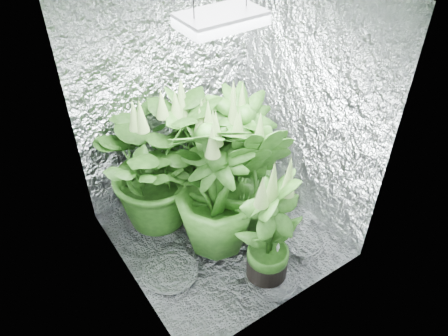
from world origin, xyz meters
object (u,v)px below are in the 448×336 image
plant_b (190,151)px  plant_d (216,187)px  grow_lamp (221,20)px  plant_g (250,179)px  plant_a (155,164)px  plant_f (270,231)px  circulation_fan (254,173)px  plant_c (203,148)px  plant_h (236,157)px  plant_e (207,170)px

plant_b → plant_d: plant_d is taller
grow_lamp → plant_b: (0.03, 0.52, -1.28)m
plant_b → plant_g: bearing=-73.5°
plant_a → plant_f: plant_a is taller
plant_f → plant_a: bearing=109.7°
plant_a → circulation_fan: bearing=-7.2°
plant_d → plant_f: bearing=-76.7°
plant_a → plant_d: 0.58m
plant_c → plant_h: bearing=-81.2°
grow_lamp → plant_a: grow_lamp is taller
grow_lamp → plant_g: size_ratio=0.41×
plant_a → plant_b: size_ratio=1.07×
plant_d → plant_f: (0.12, -0.50, -0.10)m
plant_e → plant_g: 0.37m
plant_a → plant_e: size_ratio=1.10×
plant_a → plant_d: (0.25, -0.52, 0.01)m
plant_e → plant_g: bearing=-58.4°
plant_a → plant_h: size_ratio=1.06×
plant_f → circulation_fan: plant_f is taller
plant_e → circulation_fan: (0.59, 0.13, -0.40)m
plant_c → plant_f: 1.19m
plant_f → circulation_fan: (0.57, 0.90, -0.35)m
grow_lamp → plant_g: 1.28m
plant_f → plant_d: bearing=103.3°
plant_a → plant_g: (0.53, -0.56, -0.02)m
plant_h → plant_g: bearing=-105.6°
plant_a → plant_h: bearing=-23.6°
plant_a → plant_g: bearing=-46.5°
grow_lamp → plant_b: grow_lamp is taller
circulation_fan → plant_f: bearing=-147.0°
plant_a → plant_d: bearing=-64.6°
grow_lamp → plant_g: grow_lamp is taller
plant_a → circulation_fan: 1.04m
plant_c → circulation_fan: bearing=-35.7°
grow_lamp → circulation_fan: bearing=30.8°
plant_c → plant_h: size_ratio=0.78×
plant_e → plant_h: plant_h is taller
plant_f → plant_h: size_ratio=0.91×
plant_c → plant_g: (-0.02, -0.72, 0.14)m
plant_d → plant_e: (0.09, 0.27, -0.06)m
grow_lamp → plant_a: size_ratio=0.39×
plant_g → plant_d: bearing=172.5°
plant_e → plant_g: (0.19, -0.31, 0.02)m
plant_e → plant_g: plant_g is taller
circulation_fan → grow_lamp: bearing=-174.1°
plant_b → plant_c: (0.19, 0.12, -0.12)m
plant_h → plant_e: bearing=175.8°
plant_g → circulation_fan: 0.73m
grow_lamp → circulation_fan: 1.82m
plant_c → plant_e: size_ratio=0.80×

